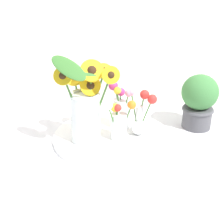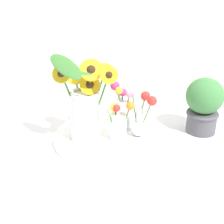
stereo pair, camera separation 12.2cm
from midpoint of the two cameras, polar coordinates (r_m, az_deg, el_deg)
The scene contains 7 objects.
ground_plane at distance 1.23m, azimuth 4.23°, elevation -6.08°, with size 6.00×6.00×0.00m, color silver.
serving_tray at distance 1.27m, azimuth 2.76°, elevation -4.60°, with size 0.48×0.48×0.02m.
mason_jar_sunflowers at distance 1.18m, azimuth -2.07°, elevation 0.85°, with size 0.26×0.22×0.36m.
vase_small_center at distance 1.20m, azimuth 3.94°, elevation -1.91°, with size 0.12×0.09×0.18m.
vase_bulb_right at distance 1.24m, azimuth 8.14°, elevation -1.19°, with size 0.11×0.09×0.19m.
vase_small_back at distance 1.28m, azimuth 4.62°, elevation 0.49°, with size 0.09×0.08×0.21m.
potted_plant at distance 1.35m, azimuth 18.96°, elevation 1.35°, with size 0.15×0.15×0.24m.
Camera 2 is at (0.03, -1.06, 0.63)m, focal length 50.00 mm.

